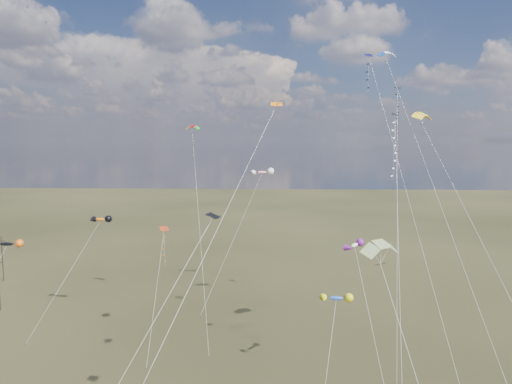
{
  "coord_description": "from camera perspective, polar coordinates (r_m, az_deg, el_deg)",
  "views": [
    {
      "loc": [
        2.15,
        -32.72,
        24.73
      ],
      "look_at": [
        0.0,
        18.0,
        19.0
      ],
      "focal_mm": 32.0,
      "sensor_mm": 36.0,
      "label": 1
    }
  ],
  "objects": [
    {
      "name": "diamond_navy_right",
      "position": [
        45.85,
        16.92,
        3.98
      ],
      "size": [
        2.52,
        14.81,
        27.38
      ],
      "color": "#080B43",
      "rests_on": "ground"
    },
    {
      "name": "parafoil_striped",
      "position": [
        33.54,
        15.39,
        -6.36
      ],
      "size": [
        5.28,
        14.75,
        18.22
      ],
      "color": "#F8E905",
      "rests_on": "ground"
    },
    {
      "name": "diamond_black_high",
      "position": [
        63.14,
        17.2,
        8.5
      ],
      "size": [
        4.49,
        19.29,
        31.87
      ],
      "color": "black",
      "rests_on": "ground"
    },
    {
      "name": "novelty_black_orange",
      "position": [
        61.13,
        -28.75,
        -5.74
      ],
      "size": [
        6.09,
        6.89,
        13.21
      ],
      "color": "black",
      "rests_on": "ground"
    },
    {
      "name": "novelty_orange_black",
      "position": [
        67.81,
        -18.93,
        -3.28
      ],
      "size": [
        7.18,
        11.29,
        14.29
      ],
      "color": "orange",
      "rests_on": "ground"
    },
    {
      "name": "diamond_navy_tall",
      "position": [
        51.81,
        14.73,
        11.47
      ],
      "size": [
        6.51,
        18.68,
        34.31
      ],
      "color": "#0E1052",
      "rests_on": "ground"
    },
    {
      "name": "parafoil_tricolor",
      "position": [
        65.88,
        -7.95,
        7.95
      ],
      "size": [
        5.56,
        16.26,
        27.26
      ],
      "color": "#EBA905",
      "rests_on": "ground"
    },
    {
      "name": "novelty_white_purple",
      "position": [
        46.55,
        12.27,
        -6.59
      ],
      "size": [
        2.89,
        13.99,
        14.86
      ],
      "color": "white",
      "rests_on": "ground"
    },
    {
      "name": "novelty_redwhite_stripe",
      "position": [
        74.46,
        0.71,
        2.43
      ],
      "size": [
        10.0,
        13.42,
        20.27
      ],
      "color": "red",
      "rests_on": "ground"
    },
    {
      "name": "parafoil_blue_white",
      "position": [
        60.29,
        16.19,
        16.17
      ],
      "size": [
        6.95,
        28.5,
        36.05
      ],
      "color": "#1049AC",
      "rests_on": "ground"
    },
    {
      "name": "novelty_blue_yellow",
      "position": [
        39.48,
        9.98,
        -13.02
      ],
      "size": [
        3.43,
        6.39,
        12.12
      ],
      "color": "blue",
      "rests_on": "ground"
    },
    {
      "name": "utility_pole_far",
      "position": [
        92.9,
        -29.12,
        -7.23
      ],
      "size": [
        1.4,
        0.2,
        8.0
      ],
      "color": "black",
      "rests_on": "ground"
    },
    {
      "name": "diamond_black_mid",
      "position": [
        34.15,
        -10.31,
        -11.51
      ],
      "size": [
        10.85,
        13.2,
        19.12
      ],
      "color": "black",
      "rests_on": "ground"
    },
    {
      "name": "parafoil_yellow",
      "position": [
        52.52,
        20.15,
        9.02
      ],
      "size": [
        11.2,
        15.26,
        28.22
      ],
      "color": "yellow",
      "rests_on": "ground"
    },
    {
      "name": "diamond_orange_center",
      "position": [
        34.26,
        -3.54,
        -1.75
      ],
      "size": [
        13.19,
        19.76,
        28.02
      ],
      "color": "orange",
      "rests_on": "ground"
    },
    {
      "name": "diamond_red_low",
      "position": [
        57.37,
        -11.44,
        -7.07
      ],
      "size": [
        1.41,
        8.64,
        14.23
      ],
      "color": "#A02E0E",
      "rests_on": "ground"
    }
  ]
}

